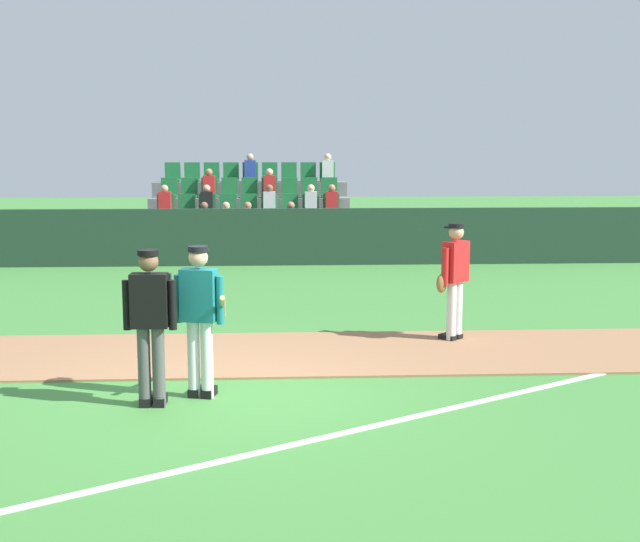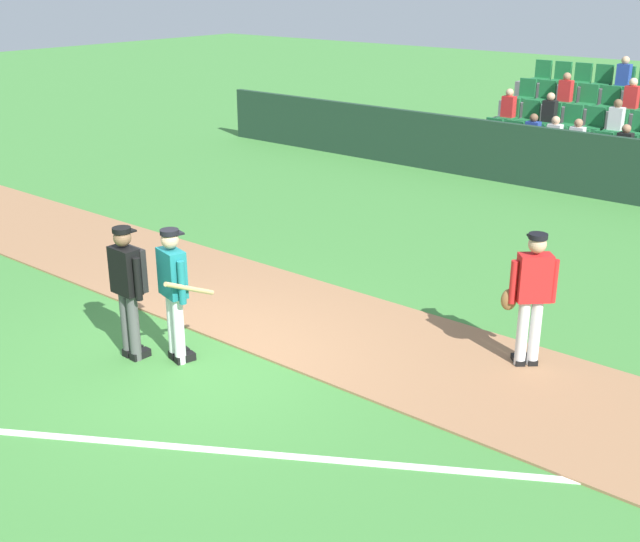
{
  "view_description": "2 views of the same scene",
  "coord_description": "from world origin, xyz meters",
  "views": [
    {
      "loc": [
        0.73,
        -9.59,
        2.85
      ],
      "look_at": [
        1.31,
        1.47,
        1.23
      ],
      "focal_mm": 47.24,
      "sensor_mm": 36.0,
      "label": 1
    },
    {
      "loc": [
        7.13,
        -6.11,
        4.7
      ],
      "look_at": [
        0.87,
        1.49,
        1.0
      ],
      "focal_mm": 45.1,
      "sensor_mm": 36.0,
      "label": 2
    }
  ],
  "objects": [
    {
      "name": "runner_red_jersey",
      "position": [
        3.35,
        2.54,
        0.96
      ],
      "size": [
        0.57,
        0.49,
        1.76
      ],
      "color": "silver",
      "rests_on": "ground"
    },
    {
      "name": "ground_plane",
      "position": [
        0.0,
        0.0,
        0.0
      ],
      "size": [
        80.0,
        80.0,
        0.0
      ],
      "primitive_type": "plane",
      "color": "#42843A"
    },
    {
      "name": "dugout_fence",
      "position": [
        0.0,
        10.91,
        0.7
      ],
      "size": [
        20.0,
        0.16,
        1.39
      ],
      "primitive_type": "cube",
      "color": "#1E3828",
      "rests_on": "ground"
    },
    {
      "name": "stadium_bleachers",
      "position": [
        0.01,
        13.2,
        0.76
      ],
      "size": [
        5.55,
        3.8,
        2.7
      ],
      "color": "slate",
      "rests_on": "ground"
    },
    {
      "name": "infield_dirt_path",
      "position": [
        0.0,
        1.86,
        0.01
      ],
      "size": [
        28.0,
        2.55,
        0.03
      ],
      "primitive_type": "cube",
      "color": "#9E704C",
      "rests_on": "ground"
    },
    {
      "name": "umpire_home_plate",
      "position": [
        -0.66,
        -0.43,
        1.0
      ],
      "size": [
        0.59,
        0.31,
        1.76
      ],
      "color": "#4C4C4C",
      "rests_on": "ground"
    },
    {
      "name": "batter_teal_jersey",
      "position": [
        -0.14,
        -0.13,
        0.97
      ],
      "size": [
        0.61,
        0.8,
        1.76
      ],
      "color": "white",
      "rests_on": "ground"
    },
    {
      "name": "foul_line_chalk",
      "position": [
        3.0,
        -0.5,
        0.01
      ],
      "size": [
        10.34,
        6.26,
        0.01
      ],
      "primitive_type": "cube",
      "rotation": [
        0.0,
        0.0,
        0.54
      ],
      "color": "white",
      "rests_on": "ground"
    }
  ]
}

